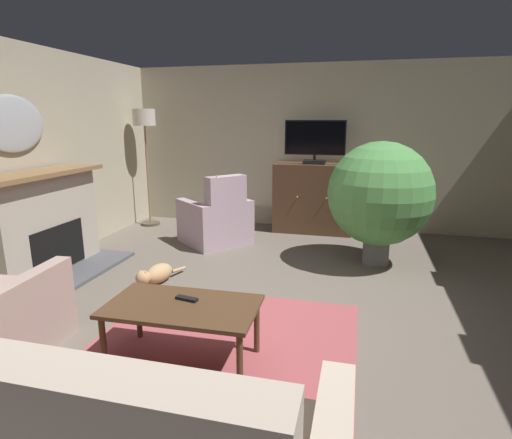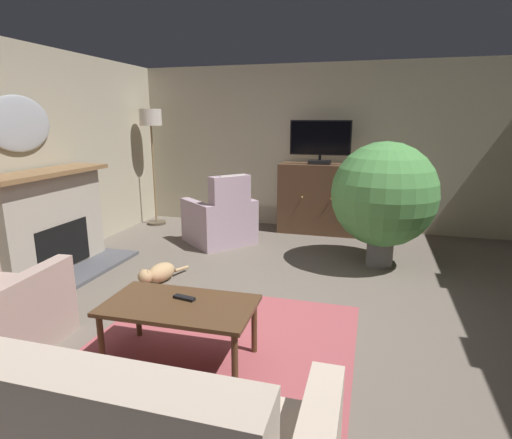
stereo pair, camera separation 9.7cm
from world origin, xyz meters
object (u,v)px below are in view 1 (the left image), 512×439
(fireplace, at_px, (45,226))
(coffee_table, at_px, (182,311))
(cat, at_px, (156,274))
(potted_plant_small_fern_corner, at_px, (380,195))
(wall_mirror_oval, at_px, (13,124))
(television, at_px, (315,141))
(armchair_angled_to_table, at_px, (217,221))
(tv_cabinet, at_px, (313,200))
(floor_lamp, at_px, (145,131))
(tv_remote, at_px, (187,299))

(fireplace, distance_m, coffee_table, 2.61)
(fireplace, relative_size, cat, 2.44)
(coffee_table, bearing_deg, potted_plant_small_fern_corner, 60.98)
(wall_mirror_oval, relative_size, television, 0.99)
(coffee_table, relative_size, armchair_angled_to_table, 0.95)
(fireplace, distance_m, cat, 1.42)
(tv_cabinet, bearing_deg, fireplace, -136.79)
(floor_lamp, bearing_deg, tv_cabinet, 4.85)
(armchair_angled_to_table, bearing_deg, cat, -94.92)
(fireplace, height_order, potted_plant_small_fern_corner, potted_plant_small_fern_corner)
(potted_plant_small_fern_corner, bearing_deg, cat, -152.04)
(tv_cabinet, bearing_deg, coffee_table, -97.21)
(wall_mirror_oval, height_order, floor_lamp, wall_mirror_oval)
(fireplace, distance_m, armchair_angled_to_table, 2.20)
(tv_remote, bearing_deg, cat, -43.58)
(armchair_angled_to_table, distance_m, potted_plant_small_fern_corner, 2.29)
(wall_mirror_oval, relative_size, cat, 1.33)
(fireplace, height_order, tv_remote, fireplace)
(television, relative_size, armchair_angled_to_table, 0.79)
(tv_cabinet, xyz_separation_m, cat, (-1.40, -2.56, -0.41))
(armchair_angled_to_table, height_order, cat, armchair_angled_to_table)
(fireplace, height_order, television, television)
(television, relative_size, cat, 1.34)
(potted_plant_small_fern_corner, height_order, floor_lamp, floor_lamp)
(tv_remote, bearing_deg, fireplace, -18.31)
(coffee_table, distance_m, tv_remote, 0.10)
(television, relative_size, coffee_table, 0.83)
(wall_mirror_oval, height_order, armchair_angled_to_table, wall_mirror_oval)
(fireplace, bearing_deg, cat, 0.88)
(cat, bearing_deg, coffee_table, -55.44)
(potted_plant_small_fern_corner, bearing_deg, fireplace, -161.12)
(tv_cabinet, height_order, tv_remote, tv_cabinet)
(wall_mirror_oval, distance_m, television, 3.93)
(armchair_angled_to_table, bearing_deg, floor_lamp, 153.08)
(tv_remote, distance_m, armchair_angled_to_table, 2.95)
(tv_cabinet, xyz_separation_m, coffee_table, (-0.49, -3.88, -0.10))
(television, xyz_separation_m, floor_lamp, (-2.72, -0.18, 0.14))
(tv_remote, height_order, floor_lamp, floor_lamp)
(tv_remote, height_order, potted_plant_small_fern_corner, potted_plant_small_fern_corner)
(wall_mirror_oval, distance_m, potted_plant_small_fern_corner, 4.20)
(fireplace, bearing_deg, armchair_angled_to_table, 47.39)
(wall_mirror_oval, relative_size, coffee_table, 0.83)
(floor_lamp, bearing_deg, armchair_angled_to_table, -26.92)
(wall_mirror_oval, bearing_deg, coffee_table, -27.45)
(tv_cabinet, distance_m, coffee_table, 3.91)
(tv_remote, bearing_deg, floor_lamp, -47.89)
(cat, bearing_deg, tv_cabinet, 61.30)
(television, relative_size, potted_plant_small_fern_corner, 0.61)
(potted_plant_small_fern_corner, relative_size, floor_lamp, 0.79)
(cat, bearing_deg, floor_lamp, 119.47)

